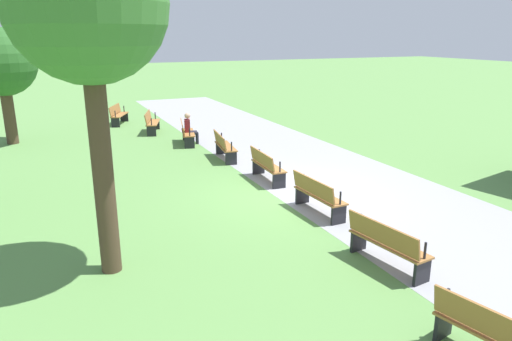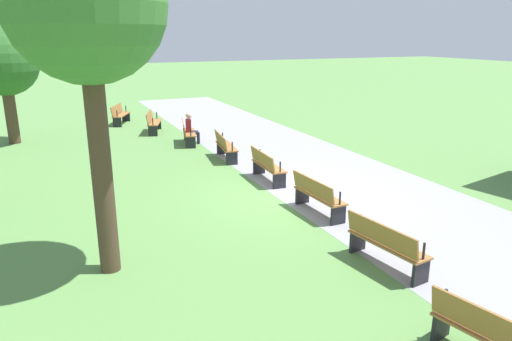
{
  "view_description": "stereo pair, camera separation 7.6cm",
  "coord_description": "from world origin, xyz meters",
  "px_view_note": "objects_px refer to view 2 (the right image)",
  "views": [
    {
      "loc": [
        10.24,
        -5.64,
        4.07
      ],
      "look_at": [
        -0.0,
        -1.04,
        0.8
      ],
      "focal_mm": 32.98,
      "sensor_mm": 36.0,
      "label": 1
    },
    {
      "loc": [
        10.27,
        -5.57,
        4.07
      ],
      "look_at": [
        -0.0,
        -1.04,
        0.8
      ],
      "focal_mm": 32.98,
      "sensor_mm": 36.0,
      "label": 2
    }
  ],
  "objects_px": {
    "bench_0": "(120,114)",
    "bench_6": "(385,244)",
    "bench_1": "(153,122)",
    "bench_5": "(317,195)",
    "bench_2": "(188,132)",
    "tree_3": "(4,63)",
    "bench_7": "(495,338)",
    "person_seated": "(191,127)",
    "tree_1": "(86,8)",
    "bench_4": "(267,165)",
    "bench_3": "(225,146)"
  },
  "relations": [
    {
      "from": "bench_6",
      "to": "tree_3",
      "type": "height_order",
      "value": "tree_3"
    },
    {
      "from": "bench_0",
      "to": "bench_7",
      "type": "bearing_deg",
      "value": 28.95
    },
    {
      "from": "tree_1",
      "to": "bench_1",
      "type": "bearing_deg",
      "value": 164.56
    },
    {
      "from": "bench_4",
      "to": "bench_5",
      "type": "relative_size",
      "value": 1.0
    },
    {
      "from": "bench_3",
      "to": "bench_6",
      "type": "distance_m",
      "value": 8.34
    },
    {
      "from": "bench_2",
      "to": "bench_6",
      "type": "xyz_separation_m",
      "value": [
        11.08,
        0.51,
        0.0
      ]
    },
    {
      "from": "person_seated",
      "to": "tree_3",
      "type": "height_order",
      "value": "tree_3"
    },
    {
      "from": "person_seated",
      "to": "bench_0",
      "type": "bearing_deg",
      "value": -147.02
    },
    {
      "from": "bench_5",
      "to": "bench_7",
      "type": "bearing_deg",
      "value": -10.5
    },
    {
      "from": "bench_1",
      "to": "tree_3",
      "type": "relative_size",
      "value": 0.39
    },
    {
      "from": "bench_2",
      "to": "bench_4",
      "type": "relative_size",
      "value": 1.03
    },
    {
      "from": "bench_0",
      "to": "bench_2",
      "type": "distance_m",
      "value": 5.57
    },
    {
      "from": "bench_0",
      "to": "bench_5",
      "type": "distance_m",
      "value": 13.82
    },
    {
      "from": "bench_3",
      "to": "bench_6",
      "type": "height_order",
      "value": "same"
    },
    {
      "from": "bench_4",
      "to": "person_seated",
      "type": "bearing_deg",
      "value": -171.01
    },
    {
      "from": "bench_7",
      "to": "person_seated",
      "type": "bearing_deg",
      "value": 166.22
    },
    {
      "from": "tree_3",
      "to": "tree_1",
      "type": "bearing_deg",
      "value": 9.75
    },
    {
      "from": "bench_7",
      "to": "tree_1",
      "type": "xyz_separation_m",
      "value": [
        -4.66,
        -4.03,
        3.98
      ]
    },
    {
      "from": "bench_5",
      "to": "bench_7",
      "type": "height_order",
      "value": "same"
    },
    {
      "from": "tree_1",
      "to": "bench_0",
      "type": "bearing_deg",
      "value": 171.06
    },
    {
      "from": "bench_2",
      "to": "person_seated",
      "type": "xyz_separation_m",
      "value": [
        -0.01,
        0.15,
        0.17
      ]
    },
    {
      "from": "bench_6",
      "to": "bench_1",
      "type": "bearing_deg",
      "value": 177.34
    },
    {
      "from": "bench_2",
      "to": "bench_6",
      "type": "distance_m",
      "value": 11.09
    },
    {
      "from": "bench_0",
      "to": "bench_6",
      "type": "xyz_separation_m",
      "value": [
        16.36,
        2.26,
        0.0
      ]
    },
    {
      "from": "bench_1",
      "to": "person_seated",
      "type": "height_order",
      "value": "person_seated"
    },
    {
      "from": "bench_0",
      "to": "person_seated",
      "type": "height_order",
      "value": "person_seated"
    },
    {
      "from": "bench_1",
      "to": "bench_7",
      "type": "bearing_deg",
      "value": 21.06
    },
    {
      "from": "bench_3",
      "to": "bench_7",
      "type": "distance_m",
      "value": 11.09
    },
    {
      "from": "bench_2",
      "to": "bench_5",
      "type": "xyz_separation_m",
      "value": [
        8.3,
        0.76,
        0.0
      ]
    },
    {
      "from": "bench_3",
      "to": "bench_5",
      "type": "distance_m",
      "value": 5.57
    },
    {
      "from": "bench_2",
      "to": "tree_3",
      "type": "bearing_deg",
      "value": -101.92
    },
    {
      "from": "bench_6",
      "to": "bench_7",
      "type": "xyz_separation_m",
      "value": [
        2.74,
        -0.51,
        0.0
      ]
    },
    {
      "from": "bench_5",
      "to": "bench_1",
      "type": "bearing_deg",
      "value": -174.77
    },
    {
      "from": "person_seated",
      "to": "bench_7",
      "type": "bearing_deg",
      "value": 12.56
    },
    {
      "from": "bench_0",
      "to": "bench_6",
      "type": "height_order",
      "value": "same"
    },
    {
      "from": "bench_0",
      "to": "bench_6",
      "type": "relative_size",
      "value": 1.0
    },
    {
      "from": "bench_6",
      "to": "bench_7",
      "type": "bearing_deg",
      "value": -18.39
    },
    {
      "from": "bench_6",
      "to": "bench_7",
      "type": "distance_m",
      "value": 2.79
    },
    {
      "from": "tree_3",
      "to": "bench_3",
      "type": "bearing_deg",
      "value": 49.72
    },
    {
      "from": "bench_1",
      "to": "bench_4",
      "type": "bearing_deg",
      "value": 28.93
    },
    {
      "from": "bench_4",
      "to": "tree_3",
      "type": "relative_size",
      "value": 0.38
    },
    {
      "from": "bench_7",
      "to": "tree_1",
      "type": "height_order",
      "value": "tree_1"
    },
    {
      "from": "bench_0",
      "to": "bench_5",
      "type": "relative_size",
      "value": 1.02
    },
    {
      "from": "bench_3",
      "to": "tree_3",
      "type": "bearing_deg",
      "value": -122.38
    },
    {
      "from": "bench_1",
      "to": "bench_5",
      "type": "bearing_deg",
      "value": 26.3
    },
    {
      "from": "bench_4",
      "to": "person_seated",
      "type": "xyz_separation_m",
      "value": [
        -5.52,
        -0.62,
        0.17
      ]
    },
    {
      "from": "bench_0",
      "to": "bench_1",
      "type": "xyz_separation_m",
      "value": [
        2.6,
        1.0,
        0.0
      ]
    },
    {
      "from": "bench_7",
      "to": "bench_2",
      "type": "bearing_deg",
      "value": 166.83
    },
    {
      "from": "bench_0",
      "to": "bench_5",
      "type": "height_order",
      "value": "same"
    },
    {
      "from": "bench_4",
      "to": "bench_5",
      "type": "height_order",
      "value": "same"
    }
  ]
}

